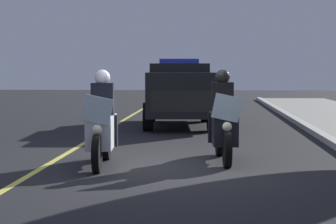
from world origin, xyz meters
The scene contains 5 objects.
ground_plane centered at (0.00, 0.00, 0.00)m, with size 80.00×80.00×0.00m, color black.
lane_stripe_center centered at (0.00, -2.12, 0.00)m, with size 48.00×0.12×0.01m, color #E0D14C.
police_motorcycle_lead_left centered at (0.05, -1.12, 0.70)m, with size 2.14×0.61×1.72m.
police_motorcycle_lead_right centered at (-0.65, 1.06, 0.70)m, with size 2.14×0.61×1.72m.
police_suv centered at (-7.73, -0.13, 1.07)m, with size 5.02×2.35×2.05m.
Camera 1 is at (10.64, 0.80, 1.72)m, focal length 64.50 mm.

